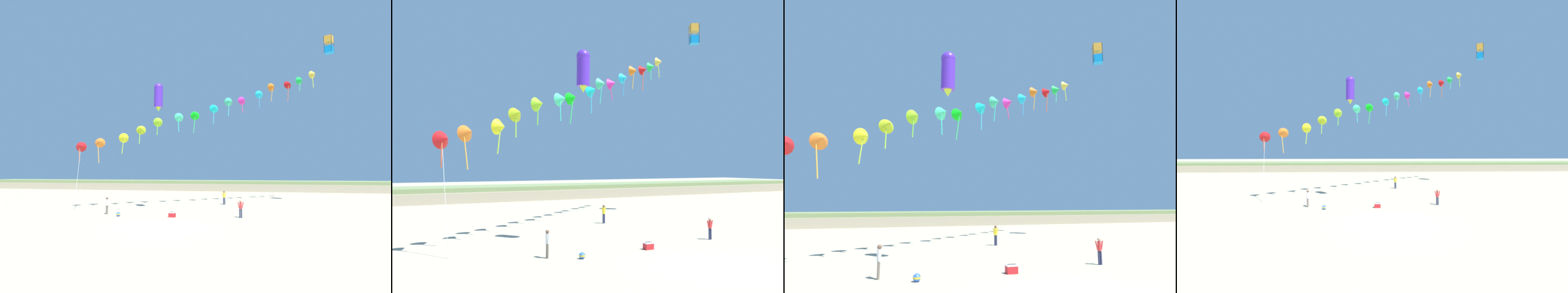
# 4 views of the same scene
# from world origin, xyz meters

# --- Properties ---
(ground_plane) EXTENTS (240.00, 240.00, 0.00)m
(ground_plane) POSITION_xyz_m (0.00, 0.00, 0.00)
(ground_plane) COLOR tan
(dune_ridge) EXTENTS (120.00, 10.51, 2.08)m
(dune_ridge) POSITION_xyz_m (0.00, 46.61, 1.03)
(dune_ridge) COLOR tan
(dune_ridge) RESTS_ON ground
(person_near_left) EXTENTS (0.21, 0.55, 1.57)m
(person_near_left) POSITION_xyz_m (-7.19, 5.55, 0.90)
(person_near_left) COLOR #726656
(person_near_left) RESTS_ON ground
(person_near_right) EXTENTS (0.53, 0.21, 1.52)m
(person_near_right) POSITION_xyz_m (5.03, 5.91, 0.88)
(person_near_right) COLOR #282D4C
(person_near_right) RESTS_ON ground
(person_mid_center) EXTENTS (0.57, 0.26, 1.64)m
(person_mid_center) POSITION_xyz_m (2.34, 16.35, 0.95)
(person_mid_center) COLOR #282D4C
(person_mid_center) RESTS_ON ground
(kite_banner_string) EXTENTS (27.83, 16.76, 18.25)m
(kite_banner_string) POSITION_xyz_m (0.95, 16.60, 11.96)
(kite_banner_string) COLOR red
(large_kite_low_lead) EXTENTS (1.19, 1.18, 2.95)m
(large_kite_low_lead) POSITION_xyz_m (-3.42, 8.74, 11.70)
(large_kite_low_lead) COLOR #5227C0
(large_kite_mid_trail) EXTENTS (1.28, 1.28, 2.19)m
(large_kite_mid_trail) POSITION_xyz_m (15.30, 18.99, 19.77)
(large_kite_mid_trail) COLOR #0C85DD
(beach_cooler) EXTENTS (0.58, 0.41, 0.46)m
(beach_cooler) POSITION_xyz_m (-0.77, 5.04, 0.21)
(beach_cooler) COLOR red
(beach_cooler) RESTS_ON ground
(beach_ball) EXTENTS (0.36, 0.36, 0.36)m
(beach_ball) POSITION_xyz_m (-5.53, 4.53, 0.18)
(beach_ball) COLOR blue
(beach_ball) RESTS_ON ground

